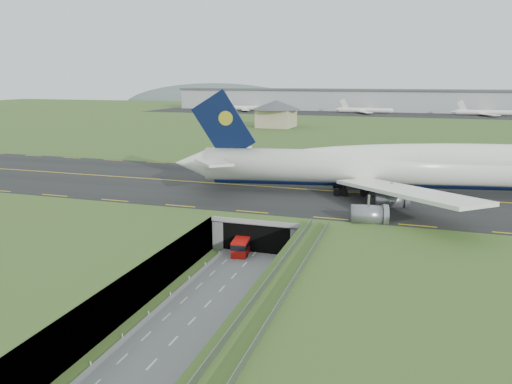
% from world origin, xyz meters
% --- Properties ---
extents(ground, '(900.00, 900.00, 0.00)m').
position_xyz_m(ground, '(0.00, 0.00, 0.00)').
color(ground, '#3E5F26').
rests_on(ground, ground).
extents(airfield_deck, '(800.00, 800.00, 6.00)m').
position_xyz_m(airfield_deck, '(0.00, 0.00, 3.00)').
color(airfield_deck, gray).
rests_on(airfield_deck, ground).
extents(trench_road, '(12.00, 75.00, 0.20)m').
position_xyz_m(trench_road, '(0.00, -7.50, 0.10)').
color(trench_road, slate).
rests_on(trench_road, ground).
extents(taxiway, '(800.00, 44.00, 0.18)m').
position_xyz_m(taxiway, '(0.00, 33.00, 6.09)').
color(taxiway, black).
rests_on(taxiway, airfield_deck).
extents(tunnel_portal, '(17.00, 22.30, 6.00)m').
position_xyz_m(tunnel_portal, '(0.00, 16.71, 3.33)').
color(tunnel_portal, gray).
rests_on(tunnel_portal, ground).
extents(guideway, '(3.00, 53.00, 7.05)m').
position_xyz_m(guideway, '(11.00, -19.11, 5.32)').
color(guideway, '#A8A8A3').
rests_on(guideway, ground).
extents(jumbo_jet, '(104.93, 64.89, 21.79)m').
position_xyz_m(jumbo_jet, '(26.12, 35.48, 11.89)').
color(jumbo_jet, white).
rests_on(jumbo_jet, ground).
extents(shuttle_tram, '(3.47, 7.14, 2.82)m').
position_xyz_m(shuttle_tram, '(-2.22, 7.20, 1.56)').
color(shuttle_tram, '#B5100C').
rests_on(shuttle_tram, ground).
extents(service_building, '(24.72, 24.72, 12.93)m').
position_xyz_m(service_building, '(-39.39, 164.29, 13.66)').
color(service_building, '#BDB188').
rests_on(service_building, ground).
extents(cargo_terminal, '(320.00, 67.00, 15.60)m').
position_xyz_m(cargo_terminal, '(-0.10, 299.41, 13.96)').
color(cargo_terminal, '#B2B2B2').
rests_on(cargo_terminal, ground).
extents(distant_hills, '(700.00, 91.00, 60.00)m').
position_xyz_m(distant_hills, '(64.38, 430.00, -4.00)').
color(distant_hills, slate).
rests_on(distant_hills, ground).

